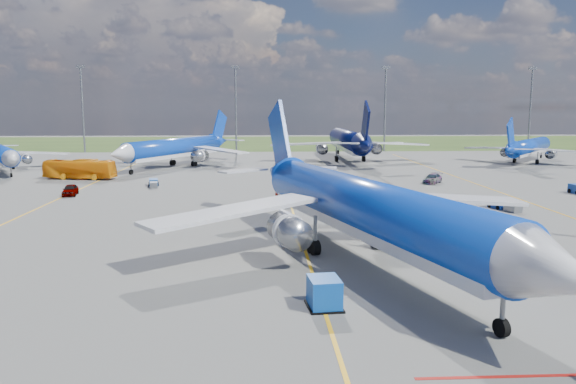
{
  "coord_description": "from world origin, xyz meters",
  "views": [
    {
      "loc": [
        -3.71,
        -40.81,
        11.81
      ],
      "look_at": [
        -1.12,
        10.83,
        4.0
      ],
      "focal_mm": 35.0,
      "sensor_mm": 36.0,
      "label": 1
    }
  ],
  "objects_px": {
    "baggage_tug_c": "(154,183)",
    "bg_jet_nw": "(2,171)",
    "service_car_a": "(70,190)",
    "baggage_tug_w": "(503,205)",
    "uld_container": "(324,293)",
    "service_car_c": "(433,179)",
    "apron_bus": "(80,169)",
    "main_airliner": "(363,261)",
    "bg_jet_nnw": "(176,167)",
    "service_car_b": "(296,195)",
    "bg_jet_ne": "(528,162)",
    "bg_jet_n": "(348,160)"
  },
  "relations": [
    {
      "from": "baggage_tug_c",
      "to": "bg_jet_nw",
      "type": "bearing_deg",
      "value": 134.6
    },
    {
      "from": "baggage_tug_c",
      "to": "service_car_a",
      "type": "bearing_deg",
      "value": -149.62
    },
    {
      "from": "baggage_tug_w",
      "to": "baggage_tug_c",
      "type": "distance_m",
      "value": 49.53
    },
    {
      "from": "uld_container",
      "to": "baggage_tug_c",
      "type": "xyz_separation_m",
      "value": [
        -19.87,
        53.01,
        -0.42
      ]
    },
    {
      "from": "bg_jet_nw",
      "to": "service_car_c",
      "type": "relative_size",
      "value": 7.03
    },
    {
      "from": "apron_bus",
      "to": "baggage_tug_w",
      "type": "distance_m",
      "value": 66.16
    },
    {
      "from": "uld_container",
      "to": "baggage_tug_c",
      "type": "distance_m",
      "value": 56.62
    },
    {
      "from": "main_airliner",
      "to": "baggage_tug_c",
      "type": "distance_m",
      "value": 49.2
    },
    {
      "from": "bg_jet_nnw",
      "to": "baggage_tug_c",
      "type": "bearing_deg",
      "value": -62.79
    },
    {
      "from": "uld_container",
      "to": "baggage_tug_w",
      "type": "xyz_separation_m",
      "value": [
        24.61,
        31.23,
        -0.41
      ]
    },
    {
      "from": "service_car_b",
      "to": "bg_jet_ne",
      "type": "bearing_deg",
      "value": -42.12
    },
    {
      "from": "service_car_c",
      "to": "bg_jet_nw",
      "type": "bearing_deg",
      "value": -162.31
    },
    {
      "from": "bg_jet_ne",
      "to": "baggage_tug_c",
      "type": "xyz_separation_m",
      "value": [
        -74.4,
        -33.66,
        0.47
      ]
    },
    {
      "from": "uld_container",
      "to": "service_car_a",
      "type": "relative_size",
      "value": 0.51
    },
    {
      "from": "uld_container",
      "to": "service_car_a",
      "type": "bearing_deg",
      "value": 117.74
    },
    {
      "from": "main_airliner",
      "to": "service_car_c",
      "type": "relative_size",
      "value": 9.32
    },
    {
      "from": "bg_jet_n",
      "to": "service_car_a",
      "type": "xyz_separation_m",
      "value": [
        -45.59,
        -48.98,
        0.75
      ]
    },
    {
      "from": "service_car_b",
      "to": "apron_bus",
      "type": "bearing_deg",
      "value": 62.14
    },
    {
      "from": "bg_jet_ne",
      "to": "baggage_tug_c",
      "type": "relative_size",
      "value": 7.92
    },
    {
      "from": "service_car_c",
      "to": "baggage_tug_w",
      "type": "relative_size",
      "value": 1.06
    },
    {
      "from": "apron_bus",
      "to": "service_car_c",
      "type": "xyz_separation_m",
      "value": [
        57.12,
        -8.05,
        -0.93
      ]
    },
    {
      "from": "bg_jet_n",
      "to": "service_car_b",
      "type": "height_order",
      "value": "bg_jet_n"
    },
    {
      "from": "bg_jet_nw",
      "to": "bg_jet_nnw",
      "type": "xyz_separation_m",
      "value": [
        31.56,
        5.4,
        0.0
      ]
    },
    {
      "from": "apron_bus",
      "to": "baggage_tug_w",
      "type": "relative_size",
      "value": 2.51
    },
    {
      "from": "bg_jet_nnw",
      "to": "main_airliner",
      "type": "xyz_separation_m",
      "value": [
        24.86,
        -70.79,
        0.0
      ]
    },
    {
      "from": "bg_jet_nnw",
      "to": "service_car_a",
      "type": "bearing_deg",
      "value": -78.12
    },
    {
      "from": "apron_bus",
      "to": "bg_jet_n",
      "type": "bearing_deg",
      "value": -47.55
    },
    {
      "from": "service_car_a",
      "to": "service_car_b",
      "type": "height_order",
      "value": "service_car_a"
    },
    {
      "from": "bg_jet_nnw",
      "to": "baggage_tug_c",
      "type": "height_order",
      "value": "bg_jet_nnw"
    },
    {
      "from": "main_airliner",
      "to": "apron_bus",
      "type": "bearing_deg",
      "value": 109.23
    },
    {
      "from": "main_airliner",
      "to": "uld_container",
      "type": "xyz_separation_m",
      "value": [
        -4.21,
        -10.11,
        0.9
      ]
    },
    {
      "from": "bg_jet_nw",
      "to": "main_airliner",
      "type": "distance_m",
      "value": 86.37
    },
    {
      "from": "bg_jet_n",
      "to": "bg_jet_nnw",
      "type": "bearing_deg",
      "value": 19.36
    },
    {
      "from": "bg_jet_nnw",
      "to": "service_car_a",
      "type": "xyz_separation_m",
      "value": [
        -8.85,
        -36.25,
        0.75
      ]
    },
    {
      "from": "apron_bus",
      "to": "baggage_tug_c",
      "type": "relative_size",
      "value": 2.55
    },
    {
      "from": "bg_jet_nnw",
      "to": "main_airliner",
      "type": "relative_size",
      "value": 0.89
    },
    {
      "from": "apron_bus",
      "to": "service_car_c",
      "type": "relative_size",
      "value": 2.37
    },
    {
      "from": "service_car_b",
      "to": "baggage_tug_w",
      "type": "xyz_separation_m",
      "value": [
        23.81,
        -7.74,
        -0.25
      ]
    },
    {
      "from": "service_car_a",
      "to": "main_airliner",
      "type": "bearing_deg",
      "value": -54.87
    },
    {
      "from": "uld_container",
      "to": "apron_bus",
      "type": "relative_size",
      "value": 0.19
    },
    {
      "from": "bg_jet_ne",
      "to": "apron_bus",
      "type": "xyz_separation_m",
      "value": [
        -88.27,
        -24.28,
        1.66
      ]
    },
    {
      "from": "apron_bus",
      "to": "baggage_tug_w",
      "type": "xyz_separation_m",
      "value": [
        58.35,
        -31.16,
        -1.18
      ]
    },
    {
      "from": "bg_jet_nnw",
      "to": "baggage_tug_c",
      "type": "xyz_separation_m",
      "value": [
        0.79,
        -27.88,
        0.47
      ]
    },
    {
      "from": "main_airliner",
      "to": "apron_bus",
      "type": "xyz_separation_m",
      "value": [
        -37.95,
        52.29,
        1.66
      ]
    },
    {
      "from": "bg_jet_n",
      "to": "baggage_tug_w",
      "type": "height_order",
      "value": "bg_jet_n"
    },
    {
      "from": "bg_jet_n",
      "to": "service_car_c",
      "type": "distance_m",
      "value": 39.96
    },
    {
      "from": "bg_jet_nnw",
      "to": "service_car_b",
      "type": "xyz_separation_m",
      "value": [
        21.46,
        -41.93,
        0.73
      ]
    },
    {
      "from": "bg_jet_nnw",
      "to": "baggage_tug_w",
      "type": "bearing_deg",
      "value": -22.06
    },
    {
      "from": "bg_jet_n",
      "to": "main_airliner",
      "type": "distance_m",
      "value": 84.36
    },
    {
      "from": "bg_jet_nw",
      "to": "bg_jet_n",
      "type": "relative_size",
      "value": 0.73
    }
  ]
}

